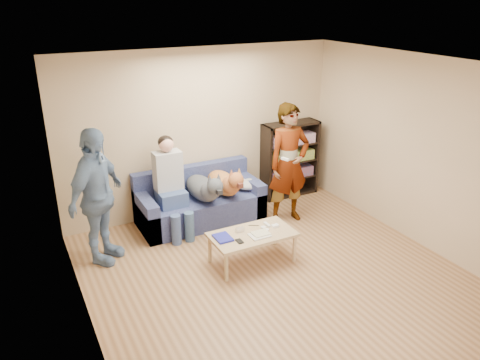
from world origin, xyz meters
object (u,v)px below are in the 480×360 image
person_standing_right (289,164)px  dog_tan (225,183)px  bookshelf (289,158)px  coffee_table (252,236)px  notebook_blue (223,238)px  person_seated (171,182)px  sofa (199,204)px  camera_silver (240,230)px  dog_gray (204,188)px  person_standing_left (97,197)px

person_standing_right → dog_tan: bearing=152.8°
bookshelf → coffee_table: bearing=-134.5°
notebook_blue → person_seated: size_ratio=0.18×
notebook_blue → person_seated: 1.34m
sofa → coffee_table: sofa is taller
camera_silver → dog_gray: dog_gray is taller
dog_gray → dog_tan: dog_gray is taller
person_standing_left → notebook_blue: 1.68m
person_standing_right → bookshelf: size_ratio=1.43×
person_standing_left → notebook_blue: (1.33, -0.91, -0.48)m
dog_gray → bookshelf: (1.80, 0.45, 0.06)m
dog_tan → bookshelf: (1.42, 0.40, 0.06)m
dog_gray → bookshelf: 1.85m
camera_silver → dog_tan: size_ratio=0.10×
person_seated → coffee_table: (0.63, -1.32, -0.40)m
person_seated → camera_silver: bearing=-67.2°
person_standing_right → sofa: (-1.23, 0.61, -0.65)m
camera_silver → bookshelf: size_ratio=0.08×
coffee_table → dog_gray: bearing=96.4°
sofa → person_standing_right: bearing=-26.3°
dog_gray → coffee_table: (0.14, -1.24, -0.25)m
dog_tan → person_standing_left: bearing=-170.5°
camera_silver → person_seated: 1.35m
sofa → coffee_table: bearing=-84.4°
person_standing_right → coffee_table: bearing=-141.9°
person_standing_right → dog_gray: person_standing_right is taller
person_standing_right → dog_tan: size_ratio=1.61×
person_standing_left → camera_silver: 1.88m
dog_gray → bookshelf: bearing=14.0°
notebook_blue → person_seated: person_seated is taller
person_standing_right → person_standing_left: size_ratio=1.02×
sofa → camera_silver: bearing=-89.0°
person_standing_right → sofa: person_standing_right is taller
sofa → person_seated: (-0.48, -0.13, 0.49)m
dog_gray → coffee_table: bearing=-83.6°
dog_gray → bookshelf: bookshelf is taller
sofa → bookshelf: bearing=7.4°
person_standing_right → coffee_table: (-1.09, -0.84, -0.55)m
person_standing_left → coffee_table: person_standing_left is taller
dog_gray → person_seated: bearing=169.8°
dog_gray → dog_tan: (0.37, 0.05, -0.00)m
dog_gray → camera_silver: bearing=-89.0°
person_seated → coffee_table: person_seated is taller
person_standing_left → sofa: size_ratio=0.96×
person_standing_left → camera_silver: (1.61, -0.84, -0.46)m
person_standing_left → notebook_blue: size_ratio=6.98×
coffee_table → person_seated: bearing=115.3°
person_standing_left → person_seated: 1.17m
person_standing_right → person_standing_left: 2.82m
camera_silver → dog_tan: bearing=73.2°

